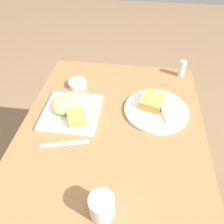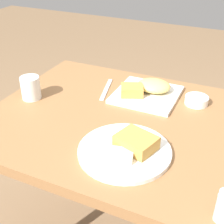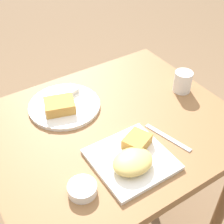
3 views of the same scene
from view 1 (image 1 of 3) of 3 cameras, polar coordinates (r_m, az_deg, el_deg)
ground_plane at (r=1.56m, az=0.12°, el=-22.63°), size 8.00×8.00×0.00m
dining_table at (r=0.98m, az=0.17°, el=-7.34°), size 0.90×0.74×0.77m
plate_square_near at (r=0.95m, az=-11.00°, el=0.71°), size 0.24×0.24×0.06m
plate_oval_far at (r=0.96m, az=11.46°, el=1.04°), size 0.27×0.27×0.05m
sauce_ramekin at (r=1.09m, az=-9.01°, el=7.35°), size 0.09×0.09×0.03m
salt_shaker at (r=1.20m, az=17.75°, el=10.54°), size 0.03×0.03×0.08m
butter_knife at (r=0.85m, az=-12.34°, el=-8.10°), size 0.06×0.18×0.00m
coffee_mug at (r=0.67m, az=-2.71°, el=-23.44°), size 0.07×0.07×0.09m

